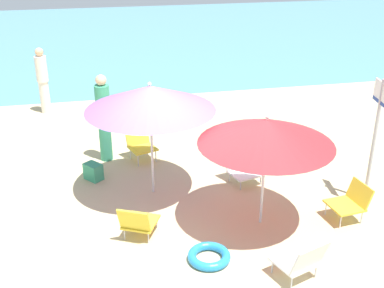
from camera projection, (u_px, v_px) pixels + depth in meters
name	position (u px, v px, depth m)	size (l,w,h in m)	color
ground_plane	(174.00, 205.00, 7.97)	(40.00, 40.00, 0.00)	#CCB789
sea_water	(116.00, 36.00, 20.13)	(40.00, 16.00, 0.01)	#5693A3
umbrella_purple	(150.00, 98.00, 7.69)	(2.10, 2.10, 1.95)	silver
umbrella_red	(266.00, 131.00, 6.91)	(1.97, 1.97, 1.77)	silver
beach_chair_a	(302.00, 260.00, 6.16)	(0.67, 0.70, 0.64)	white
beach_chair_b	(138.00, 222.00, 7.04)	(0.67, 0.72, 0.57)	gold
beach_chair_c	(242.00, 166.00, 8.64)	(0.64, 0.66, 0.59)	white
beach_chair_d	(140.00, 142.00, 9.44)	(0.61, 0.67, 0.65)	gold
beach_chair_e	(351.00, 201.00, 7.51)	(0.61, 0.56, 0.58)	gold
person_a	(104.00, 117.00, 9.19)	(0.27, 0.27, 1.70)	#389970
person_b	(43.00, 80.00, 11.63)	(0.27, 0.27, 1.59)	silver
warning_sign	(377.00, 123.00, 7.62)	(0.11, 0.54, 2.07)	#ADADB2
swim_ring	(209.00, 256.00, 6.65)	(0.59, 0.59, 0.12)	#238CD8
beach_bag	(93.00, 172.00, 8.74)	(0.31, 0.21, 0.30)	#389970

